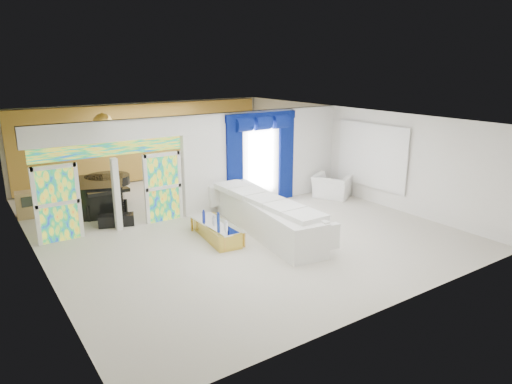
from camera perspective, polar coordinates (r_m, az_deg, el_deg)
floor at (r=13.42m, az=-3.94°, el=-3.57°), size 12.00×12.00×0.00m
dividing_wall at (r=14.96m, az=1.16°, el=4.44°), size 5.70×0.18×3.00m
dividing_header at (r=12.60m, az=-17.90°, el=7.21°), size 4.30×0.18×0.55m
stained_panel_left at (r=12.64m, az=-23.43°, el=-1.34°), size 0.95×0.04×2.00m
stained_panel_right at (r=13.39m, az=-11.46°, el=0.58°), size 0.95×0.04×2.00m
stained_transom at (r=12.67m, az=-17.72°, el=5.09°), size 4.00×0.05×0.35m
window_pane at (r=14.75m, az=0.59°, el=4.08°), size 1.00×0.02×2.30m
blue_drape_left at (r=14.21m, az=-2.67°, el=3.40°), size 0.55×0.10×2.80m
blue_drape_right at (r=15.32m, az=3.74°, el=4.29°), size 0.55×0.10×2.80m
blue_pelmet at (r=14.51m, az=0.67°, el=9.37°), size 2.60×0.12×0.25m
wall_mirror at (r=15.32m, az=14.15°, el=4.42°), size 0.04×2.70×1.90m
gold_curtains at (r=18.27m, az=-13.43°, el=6.07°), size 9.70×0.12×2.90m
white_sofa at (r=12.38m, az=1.22°, el=-3.09°), size 1.55×4.66×0.87m
coffee_table at (r=12.02m, az=-4.90°, el=-4.88°), size 0.85×1.93×0.41m
console_table at (r=14.43m, az=-1.45°, el=-1.39°), size 1.14×0.49×0.37m
table_lamp at (r=14.14m, az=-2.48°, el=0.25°), size 0.36×0.36×0.58m
armchair at (r=15.83m, az=9.41°, el=0.71°), size 1.49×1.54×0.77m
grand_piano at (r=14.91m, az=-18.92°, el=-0.49°), size 1.99×2.27×0.96m
piano_bench at (r=13.52m, az=-16.97°, el=-3.37°), size 1.04×0.67×0.32m
tv_console at (r=15.18m, az=-26.70°, el=-1.43°), size 0.58×0.54×0.78m
chandelier at (r=15.05m, az=-18.51°, el=8.14°), size 0.60×0.60×0.60m
decanters at (r=12.00m, az=-5.02°, el=-3.42°), size 0.22×1.05×0.26m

